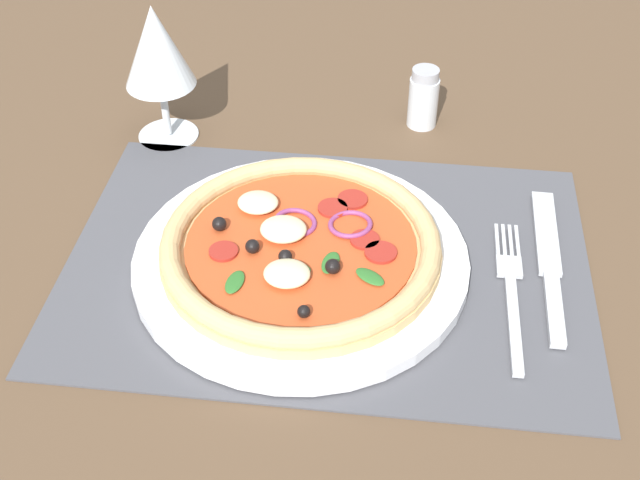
# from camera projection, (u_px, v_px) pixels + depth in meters

# --- Properties ---
(ground_plane) EXTENTS (1.90, 1.40, 0.02)m
(ground_plane) POSITION_uv_depth(u_px,v_px,m) (327.00, 273.00, 0.75)
(ground_plane) COLOR brown
(placemat) EXTENTS (0.46, 0.32, 0.00)m
(placemat) POSITION_uv_depth(u_px,v_px,m) (327.00, 262.00, 0.74)
(placemat) COLOR #4C4C51
(placemat) RESTS_ON ground_plane
(plate) EXTENTS (0.29, 0.29, 0.01)m
(plate) POSITION_uv_depth(u_px,v_px,m) (301.00, 260.00, 0.73)
(plate) COLOR white
(plate) RESTS_ON placemat
(pizza) EXTENTS (0.24, 0.24, 0.03)m
(pizza) POSITION_uv_depth(u_px,v_px,m) (300.00, 245.00, 0.72)
(pizza) COLOR tan
(pizza) RESTS_ON plate
(fork) EXTENTS (0.02, 0.18, 0.00)m
(fork) POSITION_uv_depth(u_px,v_px,m) (511.00, 285.00, 0.71)
(fork) COLOR silver
(fork) RESTS_ON placemat
(knife) EXTENTS (0.02, 0.20, 0.01)m
(knife) POSITION_uv_depth(u_px,v_px,m) (549.00, 261.00, 0.74)
(knife) COLOR silver
(knife) RESTS_ON placemat
(wine_glass) EXTENTS (0.07, 0.07, 0.15)m
(wine_glass) POSITION_uv_depth(u_px,v_px,m) (157.00, 51.00, 0.83)
(wine_glass) COLOR silver
(wine_glass) RESTS_ON ground_plane
(pepper_shaker) EXTENTS (0.03, 0.03, 0.07)m
(pepper_shaker) POSITION_uv_depth(u_px,v_px,m) (423.00, 98.00, 0.89)
(pepper_shaker) COLOR silver
(pepper_shaker) RESTS_ON ground_plane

